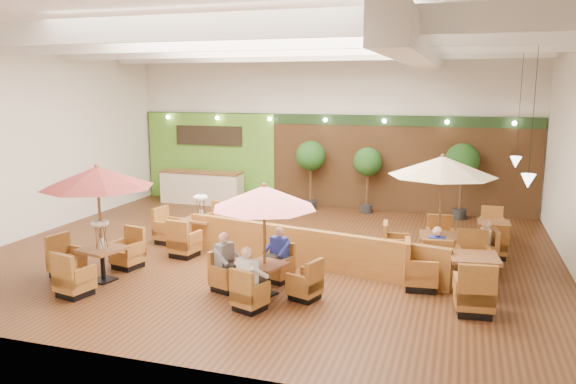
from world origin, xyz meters
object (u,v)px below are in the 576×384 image
at_px(table_0, 96,198).
at_px(table_4, 458,275).
at_px(table_3, 202,230).
at_px(diner_0, 250,272).
at_px(topiary_1, 368,164).
at_px(booth_divider, 307,248).
at_px(table_5, 493,235).
at_px(topiary_0, 311,159).
at_px(table_2, 441,191).
at_px(diner_3, 437,247).
at_px(table_1, 264,218).
at_px(service_counter, 202,187).
at_px(diner_4, 483,239).
at_px(diner_2, 226,256).
at_px(topiary_2, 462,163).
at_px(diner_1, 278,249).

relative_size(table_0, table_4, 0.92).
xyz_separation_m(table_3, diner_0, (2.78, -3.66, 0.33)).
bearing_deg(topiary_1, booth_divider, -93.40).
xyz_separation_m(table_0, table_5, (8.25, 5.20, -1.50)).
bearing_deg(table_0, topiary_0, 86.24).
distance_m(table_2, table_3, 6.19).
bearing_deg(diner_3, table_1, -147.54).
relative_size(service_counter, table_2, 1.13).
bearing_deg(service_counter, table_5, -16.85).
relative_size(table_4, diner_4, 3.84).
relative_size(diner_3, diner_4, 1.01).
bearing_deg(diner_4, diner_2, 117.25).
distance_m(topiary_0, topiary_2, 4.92).
relative_size(service_counter, diner_0, 3.77).
relative_size(table_1, topiary_1, 1.08).
bearing_deg(diner_2, topiary_2, 170.02).
bearing_deg(table_0, table_5, 44.84).
bearing_deg(diner_2, booth_divider, 167.86).
xyz_separation_m(table_5, diner_4, (-0.33, -2.00, 0.40)).
bearing_deg(diner_3, diner_4, 46.38).
xyz_separation_m(topiary_1, diner_4, (3.52, -5.17, -0.90)).
distance_m(diner_2, diner_4, 5.86).
height_order(topiary_0, topiary_2, topiary_2).
xyz_separation_m(service_counter, table_5, (9.80, -2.97, -0.24)).
xyz_separation_m(topiary_1, diner_3, (2.55, -6.15, -0.90)).
distance_m(table_1, table_4, 4.11).
bearing_deg(table_1, topiary_2, 84.84).
relative_size(service_counter, table_0, 1.15).
xyz_separation_m(service_counter, topiary_2, (8.93, 0.20, 1.22)).
distance_m(table_2, diner_1, 4.02).
bearing_deg(table_5, diner_1, -138.35).
distance_m(table_5, diner_1, 6.14).
relative_size(table_0, table_3, 0.98).
bearing_deg(table_0, diner_1, 29.21).
bearing_deg(topiary_0, table_3, -106.32).
relative_size(table_2, diner_1, 3.59).
height_order(diner_1, diner_4, diner_1).
distance_m(service_counter, diner_1, 8.80).
bearing_deg(diner_4, topiary_1, 31.40).
height_order(table_0, topiary_1, table_0).
distance_m(table_0, diner_0, 3.89).
height_order(topiary_2, diner_2, topiary_2).
distance_m(table_3, diner_3, 6.10).
xyz_separation_m(table_0, table_1, (3.69, 0.26, -0.24)).
relative_size(table_4, diner_3, 3.80).
height_order(diner_0, diner_1, diner_0).
relative_size(table_1, topiary_0, 1.01).
height_order(service_counter, table_1, table_1).
bearing_deg(table_2, table_5, 50.74).
distance_m(booth_divider, table_3, 3.25).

